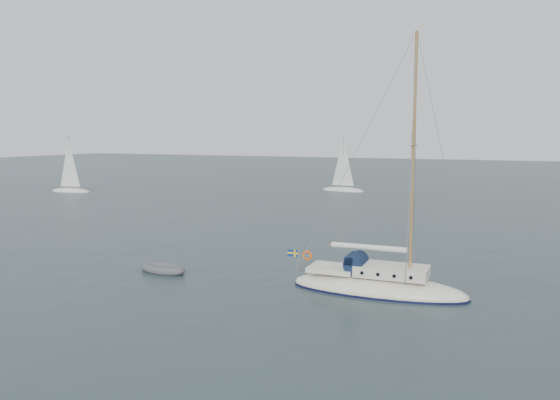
% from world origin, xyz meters
% --- Properties ---
extents(ground, '(300.00, 300.00, 0.00)m').
position_xyz_m(ground, '(0.00, 0.00, 0.00)').
color(ground, black).
rests_on(ground, ground).
extents(sailboat, '(9.04, 2.71, 12.88)m').
position_xyz_m(sailboat, '(2.62, 1.41, 0.97)').
color(sailboat, white).
rests_on(sailboat, ground).
extents(dinghy, '(2.94, 1.33, 0.42)m').
position_xyz_m(dinghy, '(-9.32, 0.40, 0.19)').
color(dinghy, '#504F54').
rests_on(dinghy, ground).
extents(distant_yacht_a, '(5.97, 3.19, 7.92)m').
position_xyz_m(distant_yacht_a, '(-46.28, 30.83, 3.38)').
color(distant_yacht_a, silver).
rests_on(distant_yacht_a, ground).
extents(distant_yacht_c, '(6.15, 3.28, 8.15)m').
position_xyz_m(distant_yacht_c, '(-13.29, 46.70, 3.48)').
color(distant_yacht_c, silver).
rests_on(distant_yacht_c, ground).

